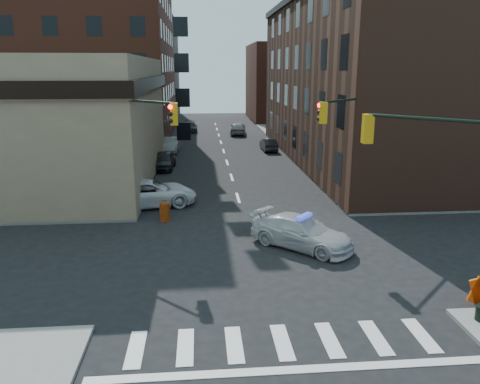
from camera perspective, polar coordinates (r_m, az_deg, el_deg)
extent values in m
plane|color=black|center=(21.32, 1.98, -7.95)|extent=(140.00, 140.00, 0.00)
cube|color=gray|center=(56.75, -26.26, 5.04)|extent=(34.00, 54.50, 0.15)
cube|color=gray|center=(58.68, 20.89, 5.87)|extent=(34.00, 54.50, 0.15)
cube|color=#8D795C|center=(39.02, -27.13, 7.72)|extent=(22.00, 22.00, 9.00)
cube|color=#5C2A1D|center=(61.75, -21.04, 17.40)|extent=(25.00, 25.00, 24.00)
cube|color=#4B2A1E|center=(44.76, 15.60, 12.72)|extent=(14.00, 34.00, 14.00)
cube|color=brown|center=(82.62, -14.88, 14.21)|extent=(20.00, 18.00, 16.00)
cube|color=#5C2A1D|center=(79.25, 7.20, 13.12)|extent=(16.00, 16.00, 12.00)
cylinder|color=black|center=(16.72, 22.47, 8.22)|extent=(3.27, 3.27, 0.12)
cube|color=#BF8C0C|center=(17.59, 15.31, 7.44)|extent=(0.35, 0.35, 1.05)
sphere|color=#FF0C05|center=(17.75, 15.69, 8.62)|extent=(0.22, 0.22, 0.22)
sphere|color=black|center=(17.78, 15.61, 7.56)|extent=(0.22, 0.22, 0.22)
sphere|color=black|center=(17.83, 15.54, 6.51)|extent=(0.22, 0.22, 0.22)
cylinder|color=black|center=(26.49, -14.47, 5.46)|extent=(0.20, 0.20, 8.00)
cylinder|color=black|center=(27.32, -13.96, -2.31)|extent=(0.44, 0.44, 0.50)
cylinder|color=black|center=(24.42, -11.70, 10.78)|extent=(3.27, 3.27, 0.12)
cube|color=#BF8C0C|center=(22.75, -8.05, 9.39)|extent=(0.35, 0.35, 1.05)
sphere|color=#FF0C05|center=(22.57, -8.51, 10.23)|extent=(0.22, 0.22, 0.22)
sphere|color=black|center=(22.60, -8.47, 9.39)|extent=(0.22, 0.22, 0.22)
sphere|color=black|center=(22.63, -8.44, 8.56)|extent=(0.22, 0.22, 0.22)
cylinder|color=black|center=(27.71, 14.63, 5.85)|extent=(0.20, 0.20, 8.00)
cylinder|color=black|center=(28.51, 14.14, -1.61)|extent=(0.44, 0.44, 0.50)
cylinder|color=black|center=(25.43, 12.75, 10.87)|extent=(3.27, 3.27, 0.12)
cube|color=#BF8C0C|center=(23.51, 10.10, 9.48)|extent=(0.35, 0.35, 1.05)
sphere|color=#FF0C05|center=(23.59, 9.67, 10.37)|extent=(0.22, 0.22, 0.22)
sphere|color=black|center=(23.61, 9.63, 9.58)|extent=(0.22, 0.22, 0.22)
sphere|color=black|center=(23.65, 9.60, 8.78)|extent=(0.22, 0.22, 0.22)
cylinder|color=black|center=(47.07, 7.32, 6.42)|extent=(0.24, 0.24, 2.60)
sphere|color=#8E5B14|center=(46.81, 7.40, 8.91)|extent=(3.00, 3.00, 3.00)
cylinder|color=black|center=(54.84, 5.56, 7.66)|extent=(0.24, 0.24, 2.60)
sphere|color=#8E5B14|center=(54.62, 5.61, 9.79)|extent=(3.00, 3.00, 3.00)
imported|color=silver|center=(22.40, 7.54, -4.90)|extent=(5.14, 4.96, 1.47)
imported|color=white|center=(29.31, -11.11, -0.13)|extent=(6.37, 3.97, 1.64)
imported|color=black|center=(40.02, -9.29, 3.84)|extent=(2.01, 4.44, 1.48)
imported|color=gray|center=(48.37, -8.39, 5.73)|extent=(1.72, 4.43, 1.44)
imported|color=black|center=(63.47, -6.08, 7.89)|extent=(1.88, 4.46, 1.28)
imported|color=black|center=(48.49, 3.51, 5.79)|extent=(1.46, 3.89, 1.27)
imported|color=gray|center=(60.45, -0.25, 7.78)|extent=(2.42, 4.93, 1.62)
imported|color=black|center=(28.44, -13.02, -0.44)|extent=(0.66, 0.53, 1.59)
imported|color=black|center=(27.79, -20.57, -1.12)|extent=(0.90, 0.70, 1.83)
imported|color=black|center=(30.94, -20.10, 0.39)|extent=(1.09, 0.80, 1.72)
cylinder|color=#E0480A|center=(23.79, 8.60, -4.49)|extent=(0.53, 0.53, 0.89)
cylinder|color=#EC5D0B|center=(26.34, -9.14, -2.41)|extent=(0.70, 0.70, 1.05)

